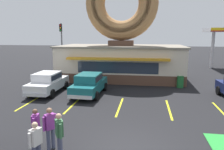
% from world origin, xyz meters
% --- Properties ---
extents(ground_plane, '(160.00, 160.00, 0.00)m').
position_xyz_m(ground_plane, '(0.00, 0.00, 0.00)').
color(ground_plane, black).
extents(donut_shop_building, '(12.30, 6.75, 10.96)m').
position_xyz_m(donut_shop_building, '(-1.86, 13.94, 3.74)').
color(donut_shop_building, brown).
rests_on(donut_shop_building, ground).
extents(car_white, '(2.00, 4.57, 1.60)m').
position_xyz_m(car_white, '(-6.75, 7.47, 0.87)').
color(car_white, silver).
rests_on(car_white, ground).
extents(car_teal, '(2.10, 4.62, 1.60)m').
position_xyz_m(car_teal, '(-3.47, 7.41, 0.87)').
color(car_teal, '#196066').
rests_on(car_teal, ground).
extents(pedestrian_hooded_kid, '(0.34, 0.57, 1.58)m').
position_xyz_m(pedestrian_hooded_kid, '(-2.95, -1.62, 0.87)').
color(pedestrian_hooded_kid, '#474C66').
rests_on(pedestrian_hooded_kid, ground).
extents(pedestrian_leather_jacket_man, '(0.41, 0.51, 1.66)m').
position_xyz_m(pedestrian_leather_jacket_man, '(-2.40, -0.94, 0.92)').
color(pedestrian_leather_jacket_man, '#474C66').
rests_on(pedestrian_leather_jacket_man, ground).
extents(pedestrian_clipboard_woman, '(0.32, 0.58, 1.56)m').
position_xyz_m(pedestrian_clipboard_woman, '(-3.62, -0.36, 0.85)').
color(pedestrian_clipboard_woman, slate).
rests_on(pedestrian_clipboard_woman, ground).
extents(pedestrian_crossing_woman, '(0.42, 0.50, 1.68)m').
position_xyz_m(pedestrian_crossing_woman, '(-2.96, -0.48, 0.93)').
color(pedestrian_crossing_woman, '#474C66').
rests_on(pedestrian_crossing_woman, ground).
extents(trash_bin, '(0.57, 0.57, 0.97)m').
position_xyz_m(trash_bin, '(3.57, 10.79, 0.50)').
color(trash_bin, '#1E662D').
rests_on(trash_bin, ground).
extents(traffic_light_pole, '(0.28, 0.47, 5.80)m').
position_xyz_m(traffic_light_pole, '(-9.68, 17.87, 3.71)').
color(traffic_light_pole, '#595B60').
rests_on(traffic_light_pole, ground).
extents(parking_stripe_far_left, '(0.12, 3.60, 0.01)m').
position_xyz_m(parking_stripe_far_left, '(-6.90, 5.00, 0.00)').
color(parking_stripe_far_left, yellow).
rests_on(parking_stripe_far_left, ground).
extents(parking_stripe_left, '(0.12, 3.60, 0.01)m').
position_xyz_m(parking_stripe_left, '(-3.90, 5.00, 0.00)').
color(parking_stripe_left, yellow).
rests_on(parking_stripe_left, ground).
extents(parking_stripe_mid_left, '(0.12, 3.60, 0.01)m').
position_xyz_m(parking_stripe_mid_left, '(-0.90, 5.00, 0.00)').
color(parking_stripe_mid_left, yellow).
rests_on(parking_stripe_mid_left, ground).
extents(parking_stripe_centre, '(0.12, 3.60, 0.01)m').
position_xyz_m(parking_stripe_centre, '(2.10, 5.00, 0.00)').
color(parking_stripe_centre, yellow).
rests_on(parking_stripe_centre, ground).
extents(parking_stripe_mid_right, '(0.12, 3.60, 0.01)m').
position_xyz_m(parking_stripe_mid_right, '(5.10, 5.00, 0.00)').
color(parking_stripe_mid_right, yellow).
rests_on(parking_stripe_mid_right, ground).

